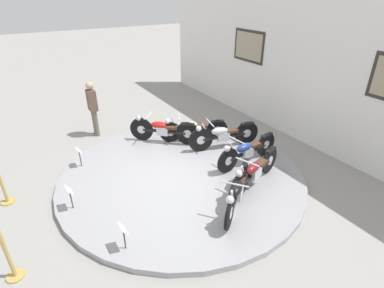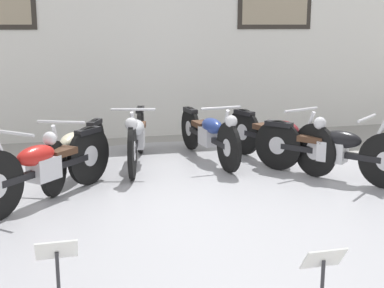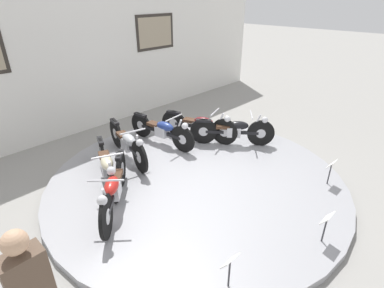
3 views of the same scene
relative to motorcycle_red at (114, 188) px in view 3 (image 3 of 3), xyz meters
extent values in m
plane|color=gray|center=(1.65, -0.33, -0.52)|extent=(60.00, 60.00, 0.00)
cylinder|color=#99999E|center=(1.65, -0.33, -0.46)|extent=(5.74, 5.74, 0.12)
cube|color=white|center=(1.65, 3.70, 1.61)|extent=(14.00, 0.20, 4.27)
cube|color=#2D2823|center=(4.05, 3.59, 1.82)|extent=(1.40, 0.02, 1.00)
cube|color=tan|center=(4.05, 3.59, 1.82)|extent=(1.24, 0.02, 0.84)
cylinder|color=black|center=(-0.44, -0.46, -0.06)|extent=(0.50, 0.53, 0.68)
cylinder|color=silver|center=(-0.44, -0.46, -0.06)|extent=(0.21, 0.22, 0.24)
cylinder|color=black|center=(0.49, 0.52, -0.06)|extent=(0.50, 0.53, 0.68)
cylinder|color=silver|center=(0.49, 0.52, -0.06)|extent=(0.21, 0.22, 0.24)
cube|color=black|center=(0.03, 0.03, -0.06)|extent=(0.91, 0.95, 0.07)
cube|color=silver|center=(0.00, 0.00, -0.04)|extent=(0.37, 0.37, 0.24)
ellipsoid|color=red|center=(-0.07, -0.07, 0.12)|extent=(0.49, 0.50, 0.20)
cube|color=#472D1E|center=(0.18, 0.19, 0.08)|extent=(0.37, 0.37, 0.07)
cube|color=black|center=(0.49, 0.52, 0.22)|extent=(0.32, 0.33, 0.06)
cylinder|color=silver|center=(-0.33, -0.35, 0.14)|extent=(0.20, 0.21, 0.54)
cylinder|color=silver|center=(-0.26, -0.28, 0.40)|extent=(0.41, 0.39, 0.03)
sphere|color=silver|center=(-0.48, -0.50, 0.28)|extent=(0.15, 0.15, 0.15)
cylinder|color=black|center=(0.10, 0.18, -0.10)|extent=(0.29, 0.57, 0.60)
cylinder|color=silver|center=(0.10, 0.18, -0.10)|extent=(0.14, 0.22, 0.21)
cylinder|color=black|center=(0.63, 1.42, -0.10)|extent=(0.29, 0.57, 0.60)
cylinder|color=silver|center=(0.63, 1.42, -0.10)|extent=(0.14, 0.22, 0.21)
cube|color=black|center=(0.36, 0.80, -0.10)|extent=(0.56, 1.17, 0.07)
cube|color=silver|center=(0.35, 0.77, -0.08)|extent=(0.31, 0.37, 0.24)
ellipsoid|color=beige|center=(0.31, 0.67, 0.08)|extent=(0.39, 0.53, 0.20)
cube|color=#472D1E|center=(0.45, 1.00, 0.04)|extent=(0.31, 0.37, 0.07)
cube|color=black|center=(0.63, 1.42, 0.16)|extent=(0.24, 0.37, 0.06)
cylinder|color=silver|center=(0.15, 0.32, 0.10)|extent=(0.14, 0.25, 0.54)
cylinder|color=silver|center=(0.20, 0.42, 0.36)|extent=(0.51, 0.25, 0.03)
sphere|color=silver|center=(0.07, 0.13, 0.24)|extent=(0.15, 0.15, 0.15)
cylinder|color=black|center=(1.01, 0.62, -0.06)|extent=(0.21, 0.67, 0.67)
cylinder|color=silver|center=(1.01, 0.62, -0.06)|extent=(0.12, 0.24, 0.24)
cylinder|color=black|center=(1.32, 1.93, -0.06)|extent=(0.21, 0.67, 0.67)
cylinder|color=silver|center=(1.32, 1.93, -0.06)|extent=(0.12, 0.24, 0.24)
cube|color=black|center=(1.16, 1.27, -0.06)|extent=(0.36, 1.22, 0.07)
cube|color=silver|center=(1.15, 1.24, -0.04)|extent=(0.27, 0.36, 0.24)
ellipsoid|color=#B2B5BA|center=(1.13, 1.14, 0.12)|extent=(0.33, 0.52, 0.20)
cube|color=#472D1E|center=(1.21, 1.49, 0.08)|extent=(0.27, 0.36, 0.07)
cube|color=black|center=(1.32, 1.93, 0.22)|extent=(0.18, 0.37, 0.06)
cylinder|color=silver|center=(1.04, 0.76, 0.14)|extent=(0.10, 0.25, 0.54)
cylinder|color=silver|center=(1.07, 0.87, 0.40)|extent=(0.53, 0.16, 0.03)
sphere|color=silver|center=(0.99, 0.56, 0.28)|extent=(0.15, 0.15, 0.15)
cylinder|color=black|center=(2.21, 0.60, -0.09)|extent=(0.12, 0.63, 0.63)
cylinder|color=silver|center=(2.21, 0.60, -0.09)|extent=(0.09, 0.23, 0.22)
cylinder|color=black|center=(2.06, 1.95, -0.09)|extent=(0.12, 0.63, 0.63)
cylinder|color=silver|center=(2.06, 1.95, -0.09)|extent=(0.09, 0.23, 0.22)
cube|color=black|center=(2.13, 1.27, -0.09)|extent=(0.20, 1.24, 0.07)
cube|color=silver|center=(2.14, 1.24, -0.07)|extent=(0.23, 0.34, 0.24)
ellipsoid|color=navy|center=(2.15, 1.14, 0.09)|extent=(0.27, 0.50, 0.20)
cube|color=#472D1E|center=(2.11, 1.49, 0.05)|extent=(0.23, 0.34, 0.07)
cube|color=black|center=(2.06, 1.95, 0.18)|extent=(0.14, 0.37, 0.06)
cylinder|color=silver|center=(2.19, 0.75, 0.11)|extent=(0.07, 0.25, 0.54)
cylinder|color=silver|center=(2.18, 0.86, 0.37)|extent=(0.54, 0.09, 0.03)
sphere|color=silver|center=(2.21, 0.54, 0.25)|extent=(0.15, 0.15, 0.15)
cylinder|color=black|center=(3.15, 0.17, -0.08)|extent=(0.26, 0.63, 0.65)
cylinder|color=silver|center=(3.15, 0.17, -0.08)|extent=(0.14, 0.24, 0.23)
cylinder|color=black|center=(2.71, 1.44, -0.08)|extent=(0.26, 0.63, 0.65)
cylinder|color=silver|center=(2.71, 1.44, -0.08)|extent=(0.14, 0.24, 0.23)
cube|color=black|center=(2.93, 0.80, -0.08)|extent=(0.47, 1.20, 0.07)
cube|color=silver|center=(2.95, 0.77, -0.06)|extent=(0.29, 0.37, 0.24)
ellipsoid|color=maroon|center=(2.98, 0.67, 0.10)|extent=(0.36, 0.53, 0.20)
cube|color=#472D1E|center=(2.86, 1.01, 0.06)|extent=(0.29, 0.37, 0.07)
cube|color=black|center=(2.71, 1.44, 0.20)|extent=(0.21, 0.37, 0.06)
cylinder|color=silver|center=(3.10, 0.31, 0.12)|extent=(0.12, 0.25, 0.54)
cylinder|color=silver|center=(3.07, 0.41, 0.38)|extent=(0.52, 0.21, 0.03)
sphere|color=silver|center=(3.17, 0.11, 0.26)|extent=(0.15, 0.15, 0.15)
cylinder|color=black|center=(3.69, -0.50, -0.08)|extent=(0.44, 0.53, 0.64)
cylinder|color=silver|center=(3.69, -0.50, -0.08)|extent=(0.19, 0.21, 0.22)
cylinder|color=black|center=(2.85, 0.55, -0.08)|extent=(0.44, 0.53, 0.64)
cylinder|color=silver|center=(2.85, 0.55, -0.08)|extent=(0.19, 0.21, 0.22)
cube|color=black|center=(3.27, 0.03, -0.08)|extent=(0.84, 1.01, 0.07)
cube|color=silver|center=(3.30, 0.00, -0.06)|extent=(0.36, 0.37, 0.24)
ellipsoid|color=black|center=(3.36, -0.08, 0.10)|extent=(0.47, 0.51, 0.20)
cube|color=#472D1E|center=(3.13, 0.20, 0.06)|extent=(0.36, 0.37, 0.07)
cube|color=black|center=(2.85, 0.55, 0.19)|extent=(0.30, 0.34, 0.06)
cylinder|color=silver|center=(3.60, -0.38, 0.12)|extent=(0.19, 0.22, 0.54)
cylinder|color=silver|center=(3.53, -0.30, 0.38)|extent=(0.44, 0.36, 0.03)
sphere|color=silver|center=(3.73, -0.54, 0.26)|extent=(0.15, 0.15, 0.15)
cylinder|color=#333338|center=(0.10, -2.32, -0.19)|extent=(0.02, 0.02, 0.42)
cube|color=white|center=(0.10, -2.32, 0.03)|extent=(0.26, 0.11, 0.15)
cylinder|color=#333338|center=(1.65, -2.85, -0.19)|extent=(0.02, 0.02, 0.42)
cube|color=white|center=(1.65, -2.85, 0.03)|extent=(0.26, 0.11, 0.15)
cylinder|color=#333338|center=(3.20, -2.32, -0.19)|extent=(0.02, 0.02, 0.42)
cube|color=white|center=(3.20, -2.32, 0.03)|extent=(0.26, 0.11, 0.15)
cube|color=brown|center=(-1.73, -1.43, 0.59)|extent=(0.36, 0.22, 0.61)
sphere|color=tan|center=(-1.73, -1.43, 1.04)|extent=(0.22, 0.22, 0.22)
camera|label=1|loc=(6.93, -3.27, 3.54)|focal=28.00mm
camera|label=2|loc=(0.13, -5.53, 1.40)|focal=50.00mm
camera|label=3|loc=(-2.05, -3.74, 2.86)|focal=28.00mm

